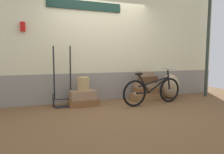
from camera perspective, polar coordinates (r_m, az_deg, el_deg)
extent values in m
cube|color=brown|center=(4.38, -0.44, -9.28)|extent=(9.12, 5.20, 0.06)
cube|color=gray|center=(5.09, -3.60, -2.69)|extent=(7.12, 0.20, 0.71)
cube|color=beige|center=(5.08, -3.71, 13.57)|extent=(7.12, 0.20, 2.16)
cube|color=#142D23|center=(4.98, -7.87, 20.08)|extent=(1.78, 0.04, 0.21)
cube|color=red|center=(4.76, -24.73, 13.29)|extent=(0.10, 0.08, 0.20)
cylinder|color=#2D382D|center=(6.08, 26.28, 8.34)|extent=(0.08, 0.08, 2.88)
cube|color=brown|center=(4.57, -8.27, -7.31)|extent=(0.68, 0.39, 0.15)
cube|color=#937051|center=(4.54, -8.63, -5.17)|extent=(0.59, 0.40, 0.20)
cube|color=olive|center=(5.14, 9.78, -5.69)|extent=(0.75, 0.39, 0.18)
cube|color=brown|center=(5.12, 9.92, -3.83)|extent=(0.62, 0.37, 0.15)
cube|color=#937051|center=(5.12, 9.96, -2.27)|extent=(0.63, 0.38, 0.12)
cube|color=brown|center=(5.07, 10.44, -0.72)|extent=(0.47, 0.24, 0.17)
cube|color=#937051|center=(5.09, 10.09, 0.94)|extent=(0.37, 0.19, 0.12)
cylinder|color=tan|center=(4.50, -8.42, -1.98)|extent=(0.28, 0.28, 0.31)
torus|color=black|center=(4.59, -16.83, -6.46)|extent=(0.02, 0.31, 0.31)
torus|color=black|center=(4.63, -11.59, -6.22)|extent=(0.02, 0.31, 0.31)
cylinder|color=black|center=(4.61, -14.20, -6.34)|extent=(0.42, 0.02, 0.02)
cylinder|color=black|center=(4.51, -16.68, 1.08)|extent=(0.03, 0.13, 1.21)
cylinder|color=black|center=(4.54, -12.12, 1.23)|extent=(0.03, 0.13, 1.21)
cube|color=black|center=(4.53, -14.02, -8.43)|extent=(0.38, 0.22, 0.02)
ellipsoid|color=tan|center=(5.52, 16.68, -2.54)|extent=(0.51, 0.44, 0.66)
torus|color=black|center=(4.41, 6.66, -4.80)|extent=(0.61, 0.11, 0.60)
sphere|color=#B2B2B7|center=(4.41, 6.66, -4.80)|extent=(0.05, 0.05, 0.05)
torus|color=black|center=(5.02, 16.52, -3.69)|extent=(0.61, 0.11, 0.60)
sphere|color=#B2B2B7|center=(5.02, 16.52, -3.69)|extent=(0.05, 0.05, 0.05)
cube|color=black|center=(4.76, 13.43, -2.22)|extent=(0.57, 0.09, 0.36)
cube|color=black|center=(4.51, 9.33, -2.01)|extent=(0.30, 0.06, 0.45)
cube|color=black|center=(4.51, 8.74, -4.67)|extent=(0.39, 0.07, 0.04)
cube|color=black|center=(4.67, 12.12, -1.38)|extent=(0.84, 0.12, 0.21)
cube|color=black|center=(4.96, 16.28, -0.87)|extent=(0.11, 0.04, 0.51)
ellipsoid|color=black|center=(4.40, 7.89, 0.91)|extent=(0.23, 0.11, 0.06)
cylinder|color=#A5A5AD|center=(4.91, 16.04, 2.36)|extent=(0.07, 0.46, 0.02)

